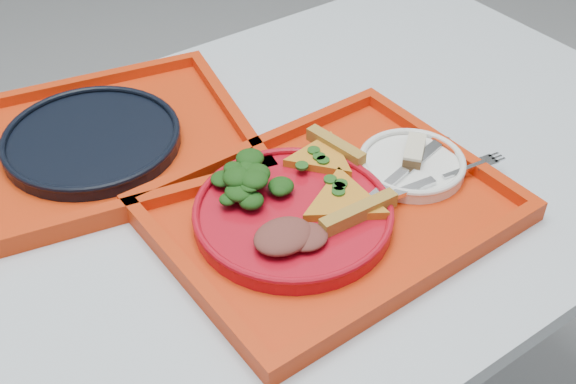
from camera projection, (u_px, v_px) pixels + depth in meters
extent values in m
cube|color=silver|center=(189.00, 226.00, 0.98)|extent=(1.60, 0.80, 0.03)
cylinder|color=gray|center=(398.00, 147.00, 1.74)|extent=(0.05, 0.05, 0.72)
cube|color=red|center=(330.00, 213.00, 0.97)|extent=(0.46, 0.36, 0.01)
cube|color=red|center=(94.00, 148.00, 1.08)|extent=(0.51, 0.43, 0.01)
cylinder|color=#A80B19|center=(293.00, 216.00, 0.94)|extent=(0.26, 0.26, 0.02)
cylinder|color=white|center=(411.00, 166.00, 1.02)|extent=(0.15, 0.15, 0.01)
cylinder|color=black|center=(92.00, 141.00, 1.07)|extent=(0.26, 0.26, 0.02)
ellipsoid|color=black|center=(248.00, 179.00, 0.95)|extent=(0.09, 0.08, 0.04)
ellipsoid|color=brown|center=(283.00, 236.00, 0.88)|extent=(0.08, 0.06, 0.02)
cube|color=#492F18|center=(414.00, 152.00, 1.03)|extent=(0.07, 0.06, 0.01)
cube|color=beige|center=(415.00, 147.00, 1.02)|extent=(0.07, 0.06, 0.00)
cube|color=silver|center=(411.00, 165.00, 1.01)|extent=(0.18, 0.06, 0.01)
cube|color=silver|center=(442.00, 177.00, 0.99)|extent=(0.19, 0.04, 0.01)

